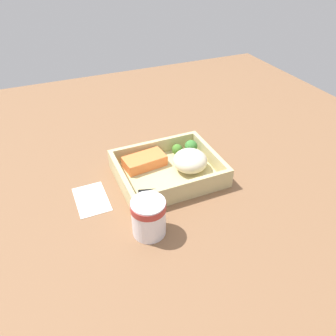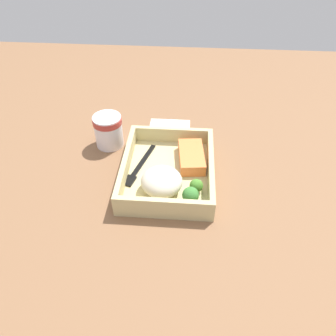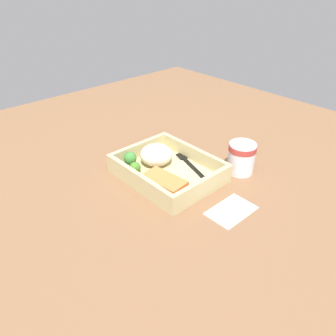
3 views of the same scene
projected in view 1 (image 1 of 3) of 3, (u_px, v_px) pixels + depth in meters
The scene contains 10 objects.
ground_plane at pixel (168, 179), 87.60cm from camera, with size 160.00×160.00×2.00cm, color brown.
takeout_tray at pixel (168, 174), 86.65cm from camera, with size 26.33×21.13×1.20cm, color #C6B880.
tray_rim at pixel (168, 166), 85.08cm from camera, with size 26.33×21.13×4.07cm.
salmon_fillet at pixel (145, 161), 87.97cm from camera, with size 11.11×5.87×2.91cm, color orange.
mashed_potatoes at pixel (190, 161), 85.85cm from camera, with size 9.01×9.14×5.53cm, color beige.
broccoli_floret_1 at pixel (191, 147), 91.85cm from camera, with size 3.60×3.60×4.41cm.
broccoli_floret_2 at pixel (177, 150), 91.99cm from camera, with size 3.02×3.02×3.34cm.
fork at pixel (175, 189), 80.47cm from camera, with size 15.59×6.19×0.44cm.
paper_cup at pixel (149, 216), 68.33cm from camera, with size 7.44×7.44×8.63cm.
receipt_slip at pixel (91, 199), 79.51cm from camera, with size 7.46×11.50×0.24cm, color white.
Camera 1 is at (-27.20, -63.07, 53.45)cm, focal length 35.00 mm.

